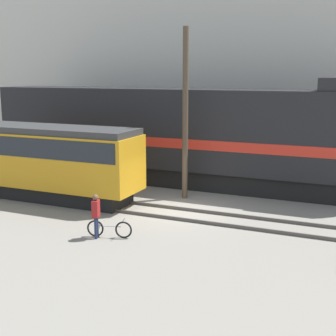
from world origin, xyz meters
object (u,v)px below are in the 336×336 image
(freight_locomotive, at_px, (175,135))
(utility_pole_left, at_px, (185,115))
(bicycle, at_px, (109,229))
(person, at_px, (96,212))
(streetcar, at_px, (49,158))

(freight_locomotive, bearing_deg, utility_pole_left, -58.75)
(bicycle, bearing_deg, person, -147.58)
(streetcar, bearing_deg, person, -37.60)
(utility_pole_left, bearing_deg, freight_locomotive, 121.25)
(person, relative_size, utility_pole_left, 0.21)
(streetcar, height_order, person, streetcar)
(streetcar, bearing_deg, utility_pole_left, 24.85)
(freight_locomotive, height_order, utility_pole_left, utility_pole_left)
(utility_pole_left, bearing_deg, bicycle, -94.41)
(freight_locomotive, bearing_deg, bicycle, -82.66)
(freight_locomotive, relative_size, bicycle, 12.58)
(bicycle, distance_m, person, 0.83)
(streetcar, height_order, bicycle, streetcar)
(person, bearing_deg, bicycle, 32.42)
(streetcar, distance_m, bicycle, 6.72)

